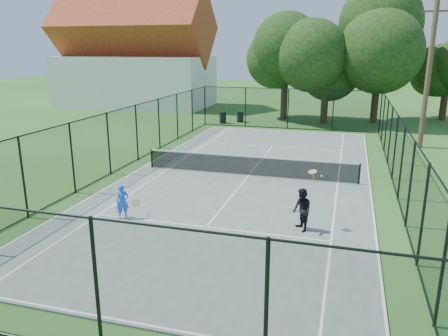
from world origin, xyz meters
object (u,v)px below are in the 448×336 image
(tennis_net, at_px, (249,165))
(player_black, at_px, (302,210))
(utility_pole, at_px, (428,74))
(trash_bin_left, at_px, (223,117))
(player_blue, at_px, (123,202))
(trash_bin_right, at_px, (240,117))

(tennis_net, bearing_deg, player_black, -61.76)
(utility_pole, height_order, player_black, utility_pole)
(player_black, bearing_deg, utility_pole, 69.33)
(tennis_net, distance_m, utility_pole, 13.07)
(trash_bin_left, xyz_separation_m, player_black, (8.45, -19.83, 0.32))
(player_blue, bearing_deg, trash_bin_left, 96.26)
(trash_bin_left, distance_m, player_black, 21.56)
(tennis_net, relative_size, trash_bin_right, 11.70)
(utility_pole, height_order, player_blue, utility_pole)
(trash_bin_right, bearing_deg, player_blue, -87.23)
(trash_bin_right, relative_size, player_black, 0.43)
(trash_bin_left, bearing_deg, player_blue, -83.74)
(trash_bin_left, xyz_separation_m, utility_pole, (14.03, -5.06, 3.93))
(tennis_net, relative_size, trash_bin_left, 11.00)
(trash_bin_left, height_order, player_black, player_black)
(tennis_net, xyz_separation_m, trash_bin_left, (-5.35, 14.06, -0.11))
(player_blue, relative_size, player_black, 0.60)
(tennis_net, distance_m, trash_bin_right, 15.53)
(trash_bin_left, height_order, player_blue, player_blue)
(trash_bin_right, xyz_separation_m, player_black, (7.24, -20.75, 0.35))
(player_black, bearing_deg, trash_bin_left, 113.08)
(utility_pole, distance_m, player_black, 16.20)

